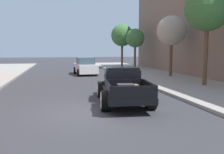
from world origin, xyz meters
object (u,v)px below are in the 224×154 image
(hotrod_truck_black, at_px, (122,85))
(street_tree_second, at_px, (172,31))
(street_tree_nearest, at_px, (208,9))
(street_tree_third, at_px, (135,38))
(car_background_white, at_px, (85,67))
(street_tree_farthest, at_px, (122,35))

(hotrod_truck_black, distance_m, street_tree_second, 10.81)
(street_tree_nearest, height_order, street_tree_third, street_tree_nearest)
(street_tree_second, bearing_deg, car_background_white, 146.09)
(hotrod_truck_black, bearing_deg, street_tree_farthest, 74.67)
(street_tree_farthest, bearing_deg, car_background_white, -130.02)
(street_tree_nearest, bearing_deg, street_tree_farthest, 93.47)
(street_tree_second, bearing_deg, street_tree_third, 92.52)
(street_tree_third, bearing_deg, street_tree_second, -87.48)
(car_background_white, bearing_deg, street_tree_second, -33.91)
(street_tree_second, bearing_deg, street_tree_nearest, -92.76)
(street_tree_second, xyz_separation_m, street_tree_third, (-0.37, 8.41, -0.22))
(street_tree_second, height_order, street_tree_farthest, street_tree_farthest)
(car_background_white, xyz_separation_m, street_tree_nearest, (6.47, -9.69, 4.13))
(car_background_white, height_order, street_tree_third, street_tree_third)
(street_tree_second, relative_size, street_tree_third, 1.07)
(hotrod_truck_black, bearing_deg, car_background_white, 91.13)
(street_tree_nearest, relative_size, street_tree_second, 1.22)
(hotrod_truck_black, distance_m, street_tree_farthest, 20.10)
(hotrod_truck_black, relative_size, street_tree_nearest, 0.82)
(hotrod_truck_black, bearing_deg, street_tree_second, 51.22)
(street_tree_nearest, bearing_deg, street_tree_third, 90.51)
(hotrod_truck_black, xyz_separation_m, street_tree_nearest, (6.22, 2.88, 4.14))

